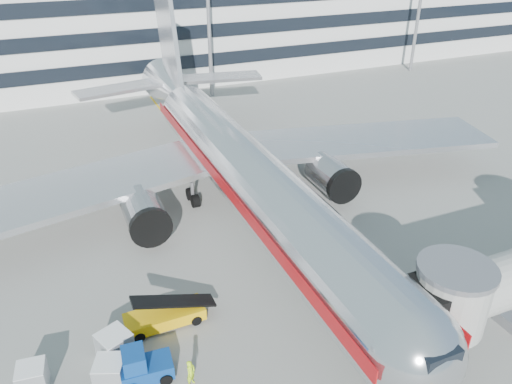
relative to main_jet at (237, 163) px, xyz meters
name	(u,v)px	position (x,y,z in m)	size (l,w,h in m)	color
ground	(302,291)	(0.00, -11.72, -4.23)	(180.00, 180.00, 0.00)	gray
lead_in_line	(245,218)	(0.00, -1.72, -4.23)	(0.25, 70.00, 0.01)	#ECB70C
main_jet	(237,163)	(0.00, 0.00, 0.00)	(50.95, 48.70, 16.06)	silver
terminal	(126,23)	(0.00, 46.23, 3.57)	(150.00, 24.25, 15.60)	silver
belt_loader	(165,316)	(-9.03, -11.22, -3.56)	(4.94, 1.83, 2.36)	#E2A809
baggage_tug	(143,366)	(-11.05, -14.77, -3.36)	(2.80, 1.91, 2.02)	navy
cargo_container_left	(33,378)	(-16.40, -13.17, -3.48)	(1.57, 1.57, 1.50)	silver
cargo_container_right	(115,346)	(-12.16, -12.70, -3.39)	(2.09, 2.09, 1.69)	silver
cargo_container_front	(110,373)	(-12.68, -14.44, -3.44)	(1.93, 1.93, 1.58)	silver
ramp_worker	(191,373)	(-8.86, -16.11, -3.43)	(0.58, 0.38, 1.60)	#C7FF1A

